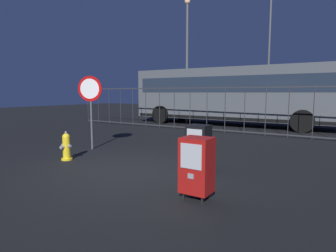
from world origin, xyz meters
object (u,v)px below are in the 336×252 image
object	(u,v)px
stop_sign	(90,97)
street_light_near_right	(269,47)
newspaper_box_primary	(198,145)
fire_hydrant	(66,147)
bus_near	(231,93)
newspaper_box_secondary	(197,165)
street_light_near_left	(187,52)

from	to	relation	value
stop_sign	street_light_near_right	xyz separation A→B (m)	(1.76, 14.36, 3.22)
street_light_near_right	newspaper_box_primary	bearing A→B (deg)	-82.04
street_light_near_right	fire_hydrant	bearing A→B (deg)	-94.51
newspaper_box_primary	bus_near	size ratio (longest dim) A/B	0.10
fire_hydrant	bus_near	bearing A→B (deg)	85.97
stop_sign	street_light_near_right	distance (m)	14.82
newspaper_box_secondary	bus_near	xyz separation A→B (m)	(-3.37, 10.67, 1.14)
newspaper_box_primary	street_light_near_right	xyz separation A→B (m)	(-2.06, 14.71, 4.25)
fire_hydrant	bus_near	world-z (taller)	bus_near
newspaper_box_primary	fire_hydrant	bearing A→B (deg)	-163.45
newspaper_box_secondary	bus_near	distance (m)	11.24
stop_sign	street_light_near_right	size ratio (longest dim) A/B	0.26
fire_hydrant	street_light_near_left	distance (m)	10.48
newspaper_box_primary	stop_sign	size ratio (longest dim) A/B	0.46
newspaper_box_primary	street_light_near_left	xyz separation A→B (m)	(-5.09, 8.68, 3.42)
newspaper_box_primary	bus_near	world-z (taller)	bus_near
newspaper_box_primary	newspaper_box_secondary	xyz separation A→B (m)	(0.78, -1.62, 0.00)
fire_hydrant	newspaper_box_secondary	distance (m)	4.13
stop_sign	bus_near	distance (m)	8.78
fire_hydrant	street_light_near_left	xyz separation A→B (m)	(-1.79, 9.66, 3.64)
fire_hydrant	street_light_near_right	distance (m)	16.36
fire_hydrant	newspaper_box_primary	size ratio (longest dim) A/B	0.73
newspaper_box_primary	bus_near	distance (m)	9.48
stop_sign	bus_near	size ratio (longest dim) A/B	0.21
stop_sign	fire_hydrant	bearing A→B (deg)	-68.58
newspaper_box_primary	street_light_near_right	size ratio (longest dim) A/B	0.12
fire_hydrant	street_light_near_right	size ratio (longest dim) A/B	0.09
fire_hydrant	newspaper_box_secondary	bearing A→B (deg)	-8.92
street_light_near_right	street_light_near_left	bearing A→B (deg)	-116.64
newspaper_box_secondary	street_light_near_right	size ratio (longest dim) A/B	0.12
newspaper_box_secondary	stop_sign	world-z (taller)	stop_sign
street_light_near_left	newspaper_box_secondary	bearing A→B (deg)	-60.35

